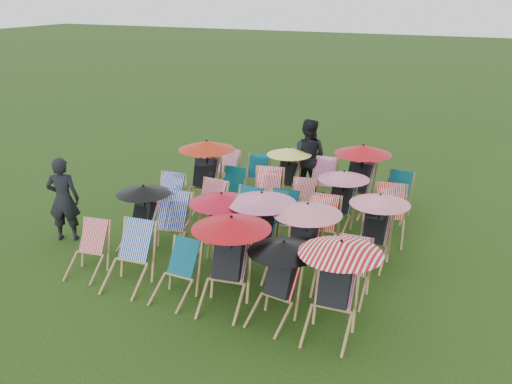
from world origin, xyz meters
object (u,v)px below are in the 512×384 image
at_px(deckchair_5, 334,287).
at_px(deckchair_29, 395,196).
at_px(person_rear, 308,157).
at_px(person_left, 63,199).
at_px(deckchair_0, 87,250).

relative_size(deckchair_5, deckchair_29, 1.51).
height_order(deckchair_29, person_rear, person_rear).
bearing_deg(deckchair_5, deckchair_29, 88.81).
xyz_separation_m(deckchair_29, person_left, (-5.33, -3.68, 0.35)).
bearing_deg(deckchair_29, person_left, -140.07).
bearing_deg(deckchair_29, person_rear, 171.09).
height_order(deckchair_29, person_left, person_left).
bearing_deg(person_rear, deckchair_29, 162.31).
bearing_deg(deckchair_0, person_left, 136.87).
bearing_deg(person_rear, deckchair_5, 110.00).
xyz_separation_m(person_left, person_rear, (3.23, 4.21, 0.08)).
height_order(deckchair_5, person_left, person_left).
bearing_deg(person_left, deckchair_29, -170.55).
bearing_deg(deckchair_0, deckchair_29, 40.78).
distance_m(deckchair_29, person_rear, 2.20).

